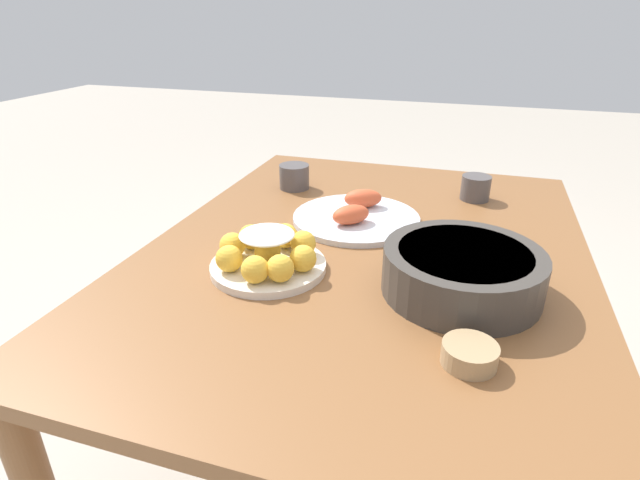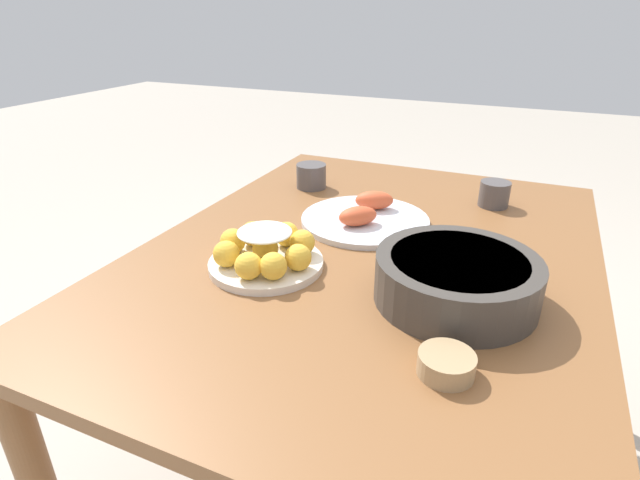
% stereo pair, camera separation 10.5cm
% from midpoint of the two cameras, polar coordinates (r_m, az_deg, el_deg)
% --- Properties ---
extents(ground_plane, '(12.00, 12.00, 0.00)m').
position_cam_midpoint_polar(ground_plane, '(1.56, 6.62, -24.74)').
color(ground_plane, '#B2A899').
extents(dining_table, '(1.27, 0.95, 0.70)m').
position_cam_midpoint_polar(dining_table, '(1.16, 8.11, -4.89)').
color(dining_table, brown).
rests_on(dining_table, ground_plane).
extents(cake_plate, '(0.23, 0.23, 0.09)m').
position_cam_midpoint_polar(cake_plate, '(1.01, -3.31, -1.51)').
color(cake_plate, silver).
rests_on(cake_plate, dining_table).
extents(serving_bowl, '(0.29, 0.29, 0.09)m').
position_cam_midpoint_polar(serving_bowl, '(0.94, 18.47, -4.22)').
color(serving_bowl, '#3D3833').
rests_on(serving_bowl, dining_table).
extents(sauce_bowl, '(0.08, 0.08, 0.03)m').
position_cam_midpoint_polar(sauce_bowl, '(0.78, 18.13, -13.39)').
color(sauce_bowl, tan).
rests_on(sauce_bowl, dining_table).
extents(seafood_platter, '(0.31, 0.31, 0.06)m').
position_cam_midpoint_polar(seafood_platter, '(1.24, 7.63, 2.56)').
color(seafood_platter, silver).
rests_on(seafood_platter, dining_table).
extents(cup_near, '(0.09, 0.09, 0.07)m').
position_cam_midpoint_polar(cup_near, '(1.47, 1.05, 7.29)').
color(cup_near, '#4C4747').
rests_on(cup_near, dining_table).
extents(cup_far, '(0.08, 0.08, 0.07)m').
position_cam_midpoint_polar(cup_far, '(1.43, 21.33, 4.88)').
color(cup_far, '#4C4747').
rests_on(cup_far, dining_table).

